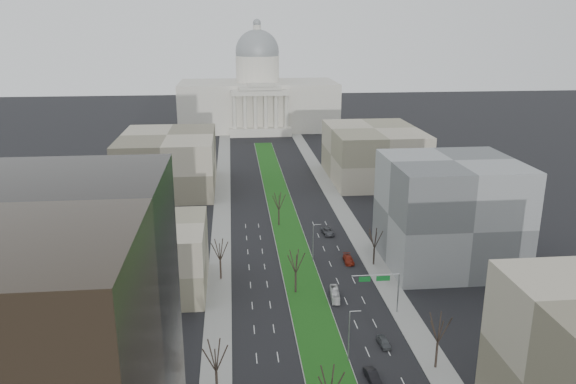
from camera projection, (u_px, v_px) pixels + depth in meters
ground at (286, 225)px, 152.35m from camera, size 600.00×600.00×0.00m
median at (287, 226)px, 151.36m from camera, size 8.00×222.03×0.20m
sidewalk_left at (220, 265)px, 126.82m from camera, size 5.00×330.00×0.15m
sidewalk_right at (372, 259)px, 130.19m from camera, size 5.00×330.00×0.15m
capitol at (258, 97)px, 290.23m from camera, size 80.00×46.00×55.00m
building_beige_left at (141, 257)px, 113.81m from camera, size 26.00×22.00×14.00m
building_grey_right at (449, 212)px, 125.50m from camera, size 28.00×26.00×24.00m
building_far_left at (169, 162)px, 184.52m from camera, size 30.00×40.00×18.00m
building_far_right at (373, 154)px, 196.02m from camera, size 30.00×40.00×18.00m
tree_left_mid at (216, 356)px, 80.07m from camera, size 5.40×5.40×9.72m
tree_left_far at (220, 249)px, 118.23m from camera, size 5.28×5.28×9.50m
tree_right_mid at (439, 328)px, 87.15m from camera, size 5.52×5.52×9.94m
tree_right_far at (375, 238)px, 125.45m from camera, size 5.04×5.04×9.07m
tree_median_a at (330, 383)px, 73.91m from camera, size 5.40×5.40×9.72m
tree_median_b at (296, 261)px, 112.03m from camera, size 5.40×5.40×9.72m
tree_median_c at (279, 201)px, 150.15m from camera, size 5.40×5.40×9.72m
streetlamp_median_b at (349, 335)px, 89.39m from camera, size 1.90×0.20×9.16m
streetlamp_median_c at (313, 242)px, 127.51m from camera, size 1.90×0.20×9.16m
mast_arm_signs at (384, 284)px, 104.27m from camera, size 9.12×0.24×8.09m
car_grey_near at (384, 342)px, 95.16m from camera, size 1.92×4.13×1.37m
car_black at (372, 376)px, 85.84m from camera, size 2.11×4.69×1.49m
car_red at (348, 259)px, 128.37m from camera, size 2.17×5.15×1.48m
car_grey_far at (328, 231)px, 145.65m from camera, size 3.03×5.77×1.55m
box_van at (335, 294)px, 111.46m from camera, size 2.14×6.62×1.81m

